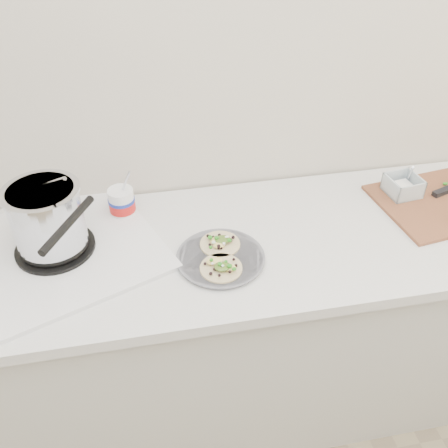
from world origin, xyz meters
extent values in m
cube|color=beige|center=(0.00, 1.73, 1.30)|extent=(3.50, 0.05, 2.60)
cube|color=beige|center=(0.00, 1.43, 0.43)|extent=(2.40, 0.62, 0.86)
cube|color=silver|center=(0.00, 1.41, 0.88)|extent=(2.44, 0.66, 0.04)
cube|color=silver|center=(-0.49, 1.47, 0.91)|extent=(0.77, 0.74, 0.01)
cylinder|color=black|center=(-0.49, 1.47, 0.92)|extent=(0.25, 0.25, 0.01)
torus|color=black|center=(-0.49, 1.47, 0.94)|extent=(0.21, 0.21, 0.02)
cylinder|color=silver|center=(-0.49, 1.47, 1.04)|extent=(0.21, 0.21, 0.19)
cylinder|color=slate|center=(0.01, 1.33, 0.91)|extent=(0.26, 0.26, 0.01)
cylinder|color=slate|center=(0.01, 1.33, 0.91)|extent=(0.28, 0.28, 0.00)
cylinder|color=white|center=(-0.28, 1.62, 0.95)|extent=(0.09, 0.09, 0.11)
cylinder|color=red|center=(-0.28, 1.62, 0.95)|extent=(0.09, 0.09, 0.04)
cylinder|color=#192D99|center=(-0.28, 1.62, 0.97)|extent=(0.09, 0.09, 0.01)
cube|color=white|center=(0.72, 1.55, 0.93)|extent=(0.07, 0.07, 0.03)
cube|color=black|center=(0.88, 1.53, 0.92)|extent=(0.12, 0.06, 0.02)
camera|label=1|loc=(-0.20, 0.21, 1.95)|focal=40.00mm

